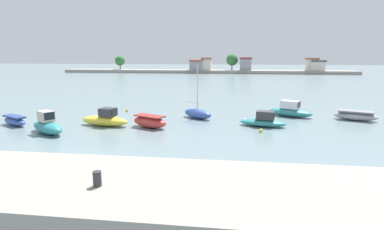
{
  "coord_description": "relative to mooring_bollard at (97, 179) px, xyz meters",
  "views": [
    {
      "loc": [
        10.51,
        -17.62,
        6.99
      ],
      "look_at": [
        6.51,
        12.62,
        1.03
      ],
      "focal_mm": 29.19,
      "sensor_mm": 36.0,
      "label": 1
    }
  ],
  "objects": [
    {
      "name": "moored_boat_3",
      "position": [
        -3.22,
        18.8,
        -2.08
      ],
      "size": [
        4.11,
        2.98,
        1.2
      ],
      "rotation": [
        0.0,
        0.0,
        -0.43
      ],
      "color": "#C63833",
      "rests_on": "ground"
    },
    {
      "name": "ground_plane",
      "position": [
        -5.82,
        7.76,
        -2.66
      ],
      "size": [
        400.0,
        400.0,
        0.0
      ],
      "primitive_type": "plane",
      "color": "slate"
    },
    {
      "name": "mooring_buoy_3",
      "position": [
        -8.29,
        26.79,
        -2.47
      ],
      "size": [
        0.38,
        0.38,
        0.38
      ],
      "primitive_type": "sphere",
      "color": "yellow",
      "rests_on": "ground"
    },
    {
      "name": "moored_boat_4",
      "position": [
        0.87,
        23.78,
        -2.11
      ],
      "size": [
        3.89,
        3.43,
        5.92
      ],
      "rotation": [
        0.0,
        0.0,
        -0.65
      ],
      "color": "#3856A8",
      "rests_on": "ground"
    },
    {
      "name": "moored_boat_0",
      "position": [
        -16.81,
        17.92,
        -2.19
      ],
      "size": [
        3.69,
        2.61,
        0.99
      ],
      "rotation": [
        0.0,
        0.0,
        -0.48
      ],
      "color": "#3856A8",
      "rests_on": "ground"
    },
    {
      "name": "mooring_bollard",
      "position": [
        0.0,
        0.0,
        0.0
      ],
      "size": [
        0.3,
        0.3,
        0.54
      ],
      "primitive_type": "cylinder",
      "color": "#2D2D33",
      "rests_on": "seawall_embankment"
    },
    {
      "name": "moored_boat_6",
      "position": [
        11.24,
        26.28,
        -2.03
      ],
      "size": [
        5.21,
        4.0,
        1.8
      ],
      "rotation": [
        0.0,
        0.0,
        -0.5
      ],
      "color": "teal",
      "rests_on": "ground"
    },
    {
      "name": "mooring_buoy_1",
      "position": [
        7.29,
        18.29,
        -2.49
      ],
      "size": [
        0.34,
        0.34,
        0.34
      ],
      "primitive_type": "sphere",
      "color": "yellow",
      "rests_on": "ground"
    },
    {
      "name": "moored_boat_7",
      "position": [
        17.82,
        25.03,
        -2.17
      ],
      "size": [
        4.61,
        3.13,
        1.03
      ],
      "rotation": [
        0.0,
        0.0,
        -0.37
      ],
      "color": "#9E9EA3",
      "rests_on": "ground"
    },
    {
      "name": "mooring_buoy_2",
      "position": [
        5.98,
        22.75,
        -2.48
      ],
      "size": [
        0.37,
        0.37,
        0.37
      ],
      "primitive_type": "sphere",
      "color": "white",
      "rests_on": "ground"
    },
    {
      "name": "distant_shoreline",
      "position": [
        -2.65,
        108.1,
        -1.04
      ],
      "size": [
        108.3,
        8.18,
        7.05
      ],
      "color": "gray",
      "rests_on": "ground"
    },
    {
      "name": "moored_boat_1",
      "position": [
        -11.72,
        15.41,
        -1.97
      ],
      "size": [
        4.73,
        3.99,
        2.02
      ],
      "rotation": [
        0.0,
        0.0,
        -0.61
      ],
      "color": "teal",
      "rests_on": "ground"
    },
    {
      "name": "moored_boat_5",
      "position": [
        7.73,
        20.78,
        -2.13
      ],
      "size": [
        4.73,
        2.53,
        1.52
      ],
      "rotation": [
        0.0,
        0.0,
        -0.19
      ],
      "color": "teal",
      "rests_on": "ground"
    },
    {
      "name": "moored_boat_2",
      "position": [
        -7.79,
        18.96,
        -2.03
      ],
      "size": [
        5.23,
        2.51,
        1.8
      ],
      "rotation": [
        0.0,
        0.0,
        -0.17
      ],
      "color": "yellow",
      "rests_on": "ground"
    }
  ]
}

